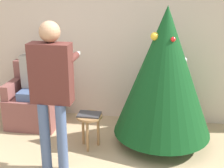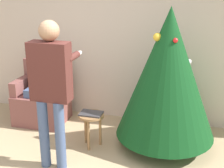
{
  "view_description": "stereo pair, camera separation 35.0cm",
  "coord_description": "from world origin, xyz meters",
  "px_view_note": "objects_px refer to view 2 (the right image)",
  "views": [
    {
      "loc": [
        0.87,
        -2.48,
        2.19
      ],
      "look_at": [
        0.29,
        1.01,
        0.98
      ],
      "focal_mm": 50.0,
      "sensor_mm": 36.0,
      "label": 1
    },
    {
      "loc": [
        1.22,
        -2.4,
        2.19
      ],
      "look_at": [
        0.29,
        1.01,
        0.98
      ],
      "focal_mm": 50.0,
      "sensor_mm": 36.0,
      "label": 2
    }
  ],
  "objects_px": {
    "armchair": "(43,100)",
    "person_seated": "(40,78)",
    "person_standing": "(51,82)",
    "christmas_tree": "(168,74)",
    "side_stool": "(91,120)"
  },
  "relations": [
    {
      "from": "christmas_tree",
      "to": "person_standing",
      "type": "relative_size",
      "value": 1.07
    },
    {
      "from": "person_seated",
      "to": "person_standing",
      "type": "distance_m",
      "value": 1.35
    },
    {
      "from": "christmas_tree",
      "to": "side_stool",
      "type": "bearing_deg",
      "value": -163.96
    },
    {
      "from": "armchair",
      "to": "person_seated",
      "type": "relative_size",
      "value": 0.74
    },
    {
      "from": "christmas_tree",
      "to": "side_stool",
      "type": "height_order",
      "value": "christmas_tree"
    },
    {
      "from": "christmas_tree",
      "to": "person_seated",
      "type": "bearing_deg",
      "value": 171.88
    },
    {
      "from": "person_standing",
      "to": "side_stool",
      "type": "height_order",
      "value": "person_standing"
    },
    {
      "from": "armchair",
      "to": "person_seated",
      "type": "distance_m",
      "value": 0.37
    },
    {
      "from": "person_seated",
      "to": "side_stool",
      "type": "height_order",
      "value": "person_seated"
    },
    {
      "from": "person_seated",
      "to": "person_standing",
      "type": "relative_size",
      "value": 0.73
    },
    {
      "from": "armchair",
      "to": "side_stool",
      "type": "bearing_deg",
      "value": -29.72
    },
    {
      "from": "armchair",
      "to": "person_standing",
      "type": "height_order",
      "value": "person_standing"
    },
    {
      "from": "person_standing",
      "to": "christmas_tree",
      "type": "bearing_deg",
      "value": 33.31
    },
    {
      "from": "person_standing",
      "to": "side_stool",
      "type": "bearing_deg",
      "value": 62.14
    },
    {
      "from": "side_stool",
      "to": "person_seated",
      "type": "bearing_deg",
      "value": 151.27
    }
  ]
}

